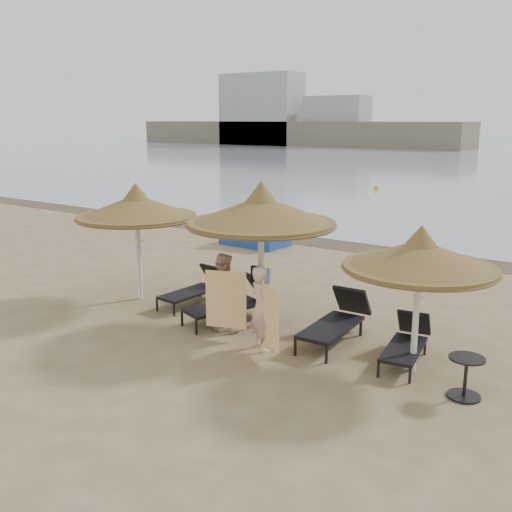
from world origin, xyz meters
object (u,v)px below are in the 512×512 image
at_px(palapa_left, 136,207).
at_px(palapa_center, 261,212).
at_px(person_right, 261,302).
at_px(person_left, 223,286).
at_px(lounger_far_left, 197,288).
at_px(side_table, 465,379).
at_px(pedal_boat, 254,234).
at_px(lounger_near_right, 337,319).
at_px(lounger_far_right, 407,341).
at_px(palapa_right, 420,256).
at_px(lounger_near_left, 234,301).

xyz_separation_m(palapa_left, palapa_center, (3.48, 0.12, 0.19)).
bearing_deg(person_right, palapa_left, 19.67).
bearing_deg(person_left, lounger_far_left, -43.56).
bearing_deg(palapa_center, side_table, -10.92).
bearing_deg(pedal_boat, person_right, -51.75).
bearing_deg(person_right, person_left, 13.60).
xyz_separation_m(palapa_left, lounger_far_left, (1.34, 0.54, -1.89)).
height_order(side_table, pedal_boat, pedal_boat).
relative_size(lounger_near_right, pedal_boat, 0.94).
distance_m(palapa_left, lounger_far_left, 2.38).
height_order(lounger_far_left, lounger_near_right, lounger_near_right).
distance_m(palapa_left, pedal_boat, 7.07).
distance_m(lounger_far_right, person_left, 3.81).
xyz_separation_m(palapa_right, person_right, (-2.72, -0.73, -1.11)).
bearing_deg(palapa_center, lounger_far_right, 0.55).
bearing_deg(lounger_near_right, palapa_right, -18.89).
bearing_deg(palapa_center, lounger_near_left, -178.05).
relative_size(palapa_right, pedal_boat, 1.14).
distance_m(palapa_left, lounger_near_left, 3.35).
bearing_deg(lounger_far_left, person_left, -29.26).
height_order(palapa_center, palapa_right, palapa_center).
xyz_separation_m(lounger_far_left, pedal_boat, (-2.59, 6.16, 0.01)).
bearing_deg(side_table, person_left, 177.57).
distance_m(lounger_near_left, lounger_near_right, 2.39).
bearing_deg(lounger_near_left, side_table, 11.63).
bearing_deg(side_table, person_right, -176.79).
height_order(palapa_center, lounger_far_left, palapa_center).
bearing_deg(side_table, lounger_far_right, 145.03).
distance_m(lounger_near_left, lounger_far_right, 3.87).
distance_m(lounger_far_left, person_right, 3.28).
bearing_deg(pedal_boat, palapa_center, -51.53).
bearing_deg(lounger_far_left, lounger_near_right, 0.76).
height_order(palapa_left, pedal_boat, palapa_left).
xyz_separation_m(palapa_left, lounger_near_right, (5.18, 0.32, -1.84)).
xyz_separation_m(lounger_near_left, person_right, (1.41, -1.05, 0.54)).
bearing_deg(person_left, lounger_near_right, -169.36).
relative_size(palapa_right, lounger_far_right, 1.42).
bearing_deg(lounger_near_left, palapa_center, 22.83).
xyz_separation_m(palapa_right, pedal_boat, (-8.16, 6.92, -1.68)).
bearing_deg(lounger_far_right, person_right, -163.89).
bearing_deg(person_left, side_table, 167.38).
bearing_deg(lounger_near_right, palapa_left, -178.44).
bearing_deg(lounger_near_left, palapa_left, -157.10).
xyz_separation_m(person_left, person_right, (1.24, -0.42, -0.00)).
bearing_deg(lounger_far_right, pedal_boat, 132.40).
bearing_deg(palapa_right, lounger_near_left, 175.63).
bearing_deg(palapa_right, person_right, -164.89).
height_order(lounger_near_right, pedal_boat, pedal_boat).
xyz_separation_m(lounger_far_left, lounger_far_right, (5.33, -0.39, -0.02)).
height_order(palapa_left, lounger_near_left, palapa_left).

